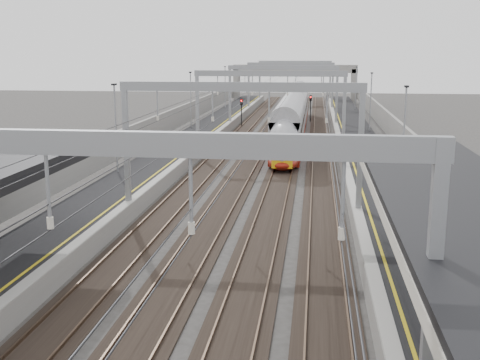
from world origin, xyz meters
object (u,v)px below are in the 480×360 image
(train, at_px, (293,119))
(signal_green, at_px, (241,108))
(bench, at_px, (460,282))
(overbridge, at_px, (295,74))

(train, relative_size, signal_green, 13.15)
(train, bearing_deg, bench, -80.86)
(overbridge, height_order, train, overbridge)
(overbridge, xyz_separation_m, train, (1.50, -43.63, -3.35))
(overbridge, xyz_separation_m, signal_green, (-5.20, -35.66, -2.89))
(bench, distance_m, signal_green, 55.84)
(bench, bearing_deg, overbridge, 95.67)
(train, distance_m, bench, 46.64)
(train, xyz_separation_m, bench, (7.41, -46.05, -0.40))
(overbridge, relative_size, signal_green, 6.33)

